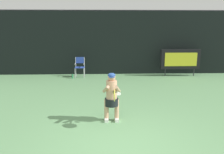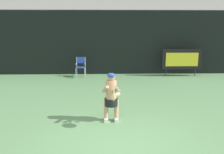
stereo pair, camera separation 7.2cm
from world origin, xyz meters
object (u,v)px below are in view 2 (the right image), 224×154
(umpire_chair, at_px, (81,66))
(tennis_player, at_px, (111,96))
(scoreboard, at_px, (181,59))
(water_bottle, at_px, (73,76))
(tennis_racket, at_px, (114,95))

(umpire_chair, height_order, tennis_player, tennis_player)
(scoreboard, distance_m, tennis_player, 7.43)
(umpire_chair, distance_m, tennis_player, 6.38)
(tennis_player, bearing_deg, umpire_chair, 103.95)
(water_bottle, xyz_separation_m, tennis_player, (1.90, -5.74, 0.64))
(water_bottle, xyz_separation_m, tennis_racket, (1.95, -6.24, 0.81))
(scoreboard, bearing_deg, tennis_player, -123.21)
(scoreboard, relative_size, water_bottle, 8.30)
(water_bottle, height_order, tennis_racket, tennis_racket)
(water_bottle, bearing_deg, umpire_chair, 51.63)
(scoreboard, xyz_separation_m, tennis_racket, (-4.02, -6.72, -0.02))
(scoreboard, relative_size, tennis_player, 1.54)
(scoreboard, xyz_separation_m, tennis_player, (-4.07, -6.21, -0.18))
(umpire_chair, bearing_deg, scoreboard, 0.20)
(scoreboard, relative_size, umpire_chair, 2.04)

